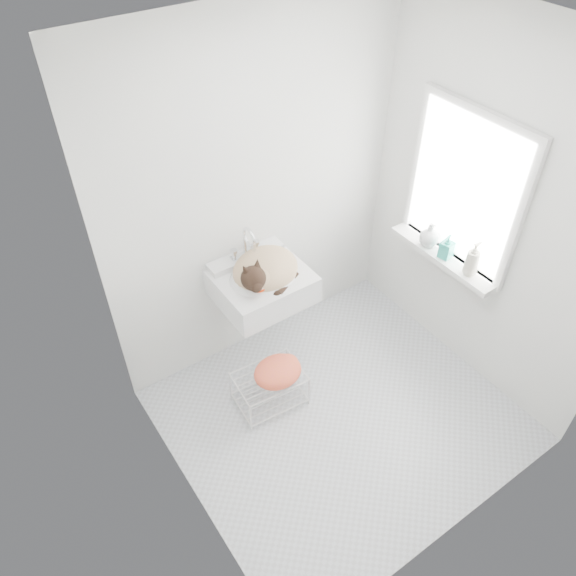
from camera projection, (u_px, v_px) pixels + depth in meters
floor at (340, 416)px, 3.94m from camera, size 2.20×2.00×0.02m
ceiling at (378, 48)px, 2.26m from camera, size 2.20×2.00×0.02m
back_wall at (257, 199)px, 3.71m from camera, size 2.20×0.02×2.50m
right_wall at (488, 216)px, 3.57m from camera, size 0.02×2.00×2.50m
left_wall at (172, 370)px, 2.64m from camera, size 0.02×2.00×2.50m
window_glass at (466, 189)px, 3.61m from camera, size 0.01×0.80×1.00m
window_frame at (464, 190)px, 3.61m from camera, size 0.04×0.90×1.10m
windowsill at (443, 257)px, 3.93m from camera, size 0.16×0.88×0.04m
sink at (261, 274)px, 3.76m from camera, size 0.61×0.53×0.24m
faucet at (246, 244)px, 3.78m from camera, size 0.22×0.16×0.22m
cat at (264, 271)px, 3.73m from camera, size 0.52×0.46×0.30m
wire_rack at (270, 387)px, 3.94m from camera, size 0.48×0.36×0.27m
towel at (278, 376)px, 3.82m from camera, size 0.35×0.25×0.14m
bottle_a at (469, 274)px, 3.77m from camera, size 0.09×0.09×0.21m
bottle_b at (445, 257)px, 3.90m from camera, size 0.10×0.09×0.18m
bottle_c at (427, 245)px, 4.00m from camera, size 0.17×0.17×0.18m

